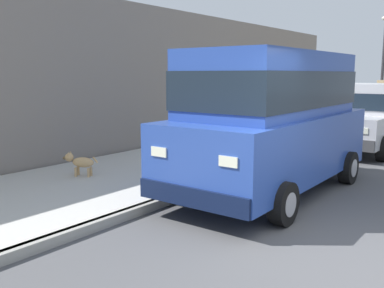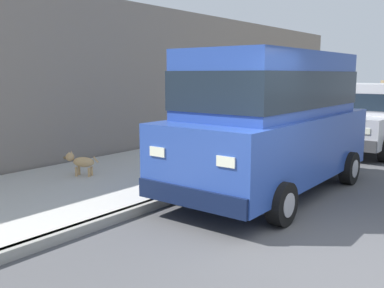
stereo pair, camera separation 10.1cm
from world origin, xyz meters
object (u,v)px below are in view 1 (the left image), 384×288
Objects in this scene: car_silver_hatchback at (364,116)px; dog_tan at (80,162)px; car_blue_van at (272,116)px; street_lamp at (384,56)px; fire_hydrant at (221,153)px.

dog_tan is (-3.36, -7.16, -0.55)m from car_silver_hatchback.
car_blue_van reaches higher than dog_tan.
dog_tan is 14.86m from street_lamp.
car_blue_van is 1.81m from fire_hydrant.
dog_tan is 2.91m from fire_hydrant.
car_blue_van is 5.47m from car_silver_hatchback.
car_silver_hatchback is 7.92m from dog_tan.
car_blue_van is 6.79× the size of fire_hydrant.
car_silver_hatchback reaches higher than fire_hydrant.
car_blue_van is at bearing -83.96° from street_lamp.
dog_tan is 0.96× the size of fire_hydrant.
street_lamp is (0.10, 12.26, 2.43)m from fire_hydrant.
street_lamp is at bearing 82.36° from dog_tan.
fire_hydrant is at bearing 50.65° from dog_tan.
street_lamp is at bearing 89.53° from fire_hydrant.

